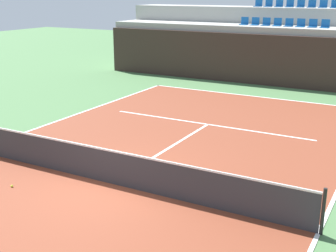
% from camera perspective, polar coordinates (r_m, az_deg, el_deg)
% --- Properties ---
extents(ground_plane, '(80.00, 80.00, 0.00)m').
position_cam_1_polar(ground_plane, '(12.43, -7.19, -7.22)').
color(ground_plane, '#477042').
extents(court_surface, '(11.00, 24.00, 0.01)m').
position_cam_1_polar(court_surface, '(12.43, -7.20, -7.20)').
color(court_surface, brown).
rests_on(court_surface, ground_plane).
extents(baseline_far, '(11.00, 0.10, 0.00)m').
position_cam_1_polar(baseline_far, '(22.70, 10.75, 3.70)').
color(baseline_far, white).
rests_on(baseline_far, court_surface).
extents(sideline_right, '(0.10, 24.00, 0.00)m').
position_cam_1_polar(sideline_right, '(10.49, 18.39, -12.71)').
color(sideline_right, white).
rests_on(sideline_right, court_surface).
extents(service_line_far, '(8.26, 0.10, 0.00)m').
position_cam_1_polar(service_line_far, '(17.67, 5.02, 0.21)').
color(service_line_far, white).
rests_on(service_line_far, court_surface).
extents(centre_service_line, '(0.10, 6.40, 0.00)m').
position_cam_1_polar(centre_service_line, '(14.93, 0.00, -2.85)').
color(centre_service_line, white).
rests_on(centre_service_line, court_surface).
extents(back_wall, '(20.76, 0.30, 2.73)m').
position_cam_1_polar(back_wall, '(25.27, 13.10, 8.00)').
color(back_wall, '#33231E').
rests_on(back_wall, ground_plane).
extents(stands_tier_lower, '(20.76, 2.40, 3.10)m').
position_cam_1_polar(stands_tier_lower, '(26.53, 13.95, 8.74)').
color(stands_tier_lower, '#9E9E99').
rests_on(stands_tier_lower, ground_plane).
extents(stands_tier_upper, '(20.76, 2.40, 4.04)m').
position_cam_1_polar(stands_tier_upper, '(28.79, 15.31, 10.18)').
color(stands_tier_upper, '#9E9E99').
rests_on(stands_tier_upper, ground_plane).
extents(seating_row_lower, '(4.94, 0.44, 0.44)m').
position_cam_1_polar(seating_row_lower, '(26.46, 14.27, 12.35)').
color(seating_row_lower, '#145193').
rests_on(seating_row_lower, stands_tier_lower).
extents(seating_row_upper, '(4.94, 0.44, 0.44)m').
position_cam_1_polar(seating_row_upper, '(28.74, 15.70, 14.45)').
color(seating_row_upper, '#145193').
rests_on(seating_row_upper, stands_tier_upper).
extents(tennis_net, '(11.08, 0.08, 1.07)m').
position_cam_1_polar(tennis_net, '(12.23, -7.28, -5.04)').
color(tennis_net, black).
rests_on(tennis_net, court_surface).
extents(tennis_ball_0, '(0.07, 0.07, 0.07)m').
position_cam_1_polar(tennis_ball_0, '(12.78, -19.06, -7.16)').
color(tennis_ball_0, '#CCE033').
rests_on(tennis_ball_0, court_surface).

